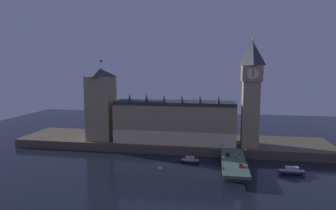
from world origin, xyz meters
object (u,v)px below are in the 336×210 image
(street_lamp_near, at_px, (223,161))
(street_lamp_far, at_px, (222,145))
(car_southbound_lead, at_px, (241,166))
(boat_downstream, at_px, (292,171))
(clock_tower, at_px, (251,91))
(car_northbound_lead, at_px, (228,154))
(boat_upstream, at_px, (190,160))
(car_southbound_trail, at_px, (238,156))
(pedestrian_near_rail, at_px, (224,168))
(victoria_tower, at_px, (101,104))
(street_lamp_mid, at_px, (246,154))

(street_lamp_near, bearing_deg, street_lamp_far, 90.00)
(car_southbound_lead, distance_m, boat_downstream, 29.64)
(street_lamp_near, bearing_deg, boat_downstream, 22.61)
(clock_tower, height_order, car_northbound_lead, clock_tower)
(car_southbound_lead, xyz_separation_m, street_lamp_far, (-9.13, 24.05, 3.74))
(car_northbound_lead, bearing_deg, boat_upstream, 178.29)
(clock_tower, distance_m, car_southbound_trail, 44.16)
(car_southbound_lead, xyz_separation_m, pedestrian_near_rail, (-8.73, -6.02, 0.28))
(car_southbound_lead, distance_m, car_southbound_trail, 16.27)
(victoria_tower, xyz_separation_m, boat_upstream, (66.09, -25.11, -29.72))
(car_southbound_lead, bearing_deg, car_northbound_lead, 107.27)
(clock_tower, height_order, street_lamp_far, clock_tower)
(pedestrian_near_rail, bearing_deg, boat_upstream, 127.05)
(car_southbound_trail, xyz_separation_m, boat_downstream, (27.49, -6.41, -5.12))
(street_lamp_mid, distance_m, boat_downstream, 25.72)
(street_lamp_mid, bearing_deg, street_lamp_far, 130.20)
(clock_tower, height_order, boat_upstream, clock_tower)
(street_lamp_far, bearing_deg, car_southbound_trail, -40.46)
(car_southbound_trail, height_order, street_lamp_mid, street_lamp_mid)
(street_lamp_mid, xyz_separation_m, boat_downstream, (24.18, 0.53, -8.75))
(car_southbound_trail, relative_size, street_lamp_far, 0.56)
(car_northbound_lead, bearing_deg, street_lamp_far, 121.82)
(pedestrian_near_rail, height_order, street_lamp_far, street_lamp_far)
(street_lamp_mid, bearing_deg, boat_upstream, 162.16)
(car_southbound_lead, bearing_deg, boat_downstream, 19.73)
(pedestrian_near_rail, height_order, street_lamp_mid, street_lamp_mid)
(street_lamp_far, bearing_deg, boat_upstream, -166.02)
(clock_tower, bearing_deg, boat_upstream, -149.37)
(clock_tower, relative_size, street_lamp_mid, 9.87)
(car_southbound_lead, height_order, boat_upstream, car_southbound_lead)
(street_lamp_near, relative_size, street_lamp_far, 0.98)
(victoria_tower, relative_size, car_southbound_trail, 14.50)
(victoria_tower, xyz_separation_m, street_lamp_near, (84.87, -49.87, -20.87))
(boat_upstream, xyz_separation_m, boat_downstream, (55.40, -9.52, 0.15))
(street_lamp_near, xyz_separation_m, street_lamp_mid, (12.44, 14.72, 0.05))
(victoria_tower, distance_m, street_lamp_mid, 105.53)
(clock_tower, xyz_separation_m, street_lamp_far, (-17.83, -16.99, -31.86))
(street_lamp_far, bearing_deg, pedestrian_near_rail, -89.24)
(car_southbound_lead, distance_m, street_lamp_near, 11.22)
(car_southbound_lead, xyz_separation_m, street_lamp_mid, (3.31, 9.33, 3.72))
(street_lamp_near, relative_size, street_lamp_mid, 0.99)
(clock_tower, height_order, car_southbound_lead, clock_tower)
(car_southbound_lead, relative_size, car_southbound_trail, 1.01)
(street_lamp_far, height_order, boat_downstream, street_lamp_far)
(boat_upstream, bearing_deg, victoria_tower, 159.20)
(car_southbound_trail, height_order, street_lamp_far, street_lamp_far)
(car_southbound_lead, height_order, street_lamp_near, street_lamp_near)
(victoria_tower, bearing_deg, car_southbound_lead, -25.33)
(car_southbound_trail, distance_m, street_lamp_mid, 8.50)
(street_lamp_far, bearing_deg, clock_tower, 43.63)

